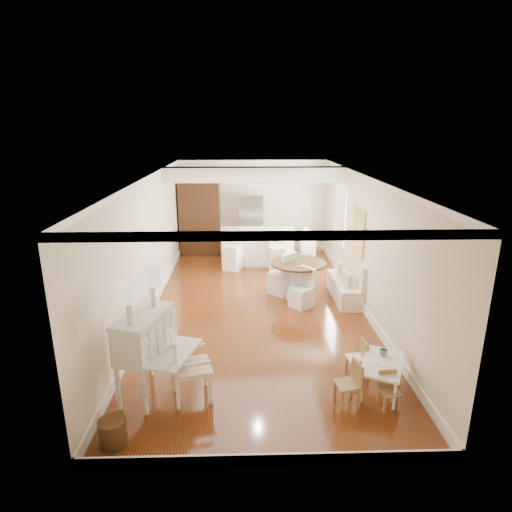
{
  "coord_description": "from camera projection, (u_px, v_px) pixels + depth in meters",
  "views": [
    {
      "loc": [
        -0.29,
        -8.49,
        3.77
      ],
      "look_at": [
        -0.02,
        0.3,
        1.09
      ],
      "focal_mm": 30.0,
      "sensor_mm": 36.0,
      "label": 1
    }
  ],
  "objects": [
    {
      "name": "kids_table",
      "position": [
        381.0,
        376.0,
        6.32
      ],
      "size": [
        0.88,
        1.06,
        0.46
      ],
      "primitive_type": "cube",
      "rotation": [
        0.0,
        0.0,
        -0.43
      ],
      "color": "silver",
      "rests_on": "ground"
    },
    {
      "name": "sideboard",
      "position": [
        306.0,
        247.0,
        12.38
      ],
      "size": [
        0.41,
        0.89,
        0.84
      ],
      "primitive_type": "cube",
      "rotation": [
        0.0,
        0.0,
        0.02
      ],
      "color": "beige",
      "rests_on": "ground"
    },
    {
      "name": "wicker_basket",
      "position": [
        113.0,
        432.0,
        5.24
      ],
      "size": [
        0.42,
        0.42,
        0.34
      ],
      "primitive_type": "cylinder",
      "rotation": [
        0.0,
        0.0,
        -0.27
      ],
      "color": "#533619",
      "rests_on": "ground"
    },
    {
      "name": "bar_stool_left",
      "position": [
        232.0,
        251.0,
        11.57
      ],
      "size": [
        0.56,
        0.56,
        1.06
      ],
      "primitive_type": "cube",
      "rotation": [
        0.0,
        0.0,
        -0.42
      ],
      "color": "white",
      "rests_on": "ground"
    },
    {
      "name": "bar_stool_right",
      "position": [
        277.0,
        252.0,
        11.54
      ],
      "size": [
        0.42,
        0.42,
        1.04
      ],
      "primitive_type": "cube",
      "rotation": [
        0.0,
        0.0,
        0.02
      ],
      "color": "silver",
      "rests_on": "ground"
    },
    {
      "name": "breakfast_counter",
      "position": [
        257.0,
        246.0,
        12.04
      ],
      "size": [
        2.05,
        0.65,
        1.03
      ],
      "primitive_type": "cube",
      "color": "white",
      "rests_on": "ground"
    },
    {
      "name": "branch_vase",
      "position": [
        306.0,
        229.0,
        12.21
      ],
      "size": [
        0.23,
        0.23,
        0.2
      ],
      "primitive_type": "imported",
      "rotation": [
        0.0,
        0.0,
        0.21
      ],
      "color": "silver",
      "rests_on": "sideboard"
    },
    {
      "name": "slip_chair_far",
      "position": [
        282.0,
        273.0,
        9.92
      ],
      "size": [
        0.7,
        0.7,
        1.02
      ],
      "primitive_type": "cube",
      "rotation": [
        0.0,
        0.0,
        -2.33
      ],
      "color": "silver",
      "rests_on": "ground"
    },
    {
      "name": "banquette",
      "position": [
        345.0,
        278.0,
        9.62
      ],
      "size": [
        0.52,
        1.6,
        0.98
      ],
      "primitive_type": "cube",
      "color": "silver",
      "rests_on": "ground"
    },
    {
      "name": "slip_chair_near",
      "position": [
        302.0,
        288.0,
        9.18
      ],
      "size": [
        0.59,
        0.59,
        0.86
      ],
      "primitive_type": "cube",
      "rotation": [
        0.0,
        0.0,
        -0.91
      ],
      "color": "white",
      "rests_on": "ground"
    },
    {
      "name": "kids_chair_c",
      "position": [
        389.0,
        390.0,
        5.91
      ],
      "size": [
        0.28,
        0.28,
        0.53
      ],
      "primitive_type": "cube",
      "rotation": [
        0.0,
        0.0,
        0.08
      ],
      "color": "#A17A49",
      "rests_on": "ground"
    },
    {
      "name": "fridge",
      "position": [
        263.0,
        225.0,
        12.94
      ],
      "size": [
        0.75,
        0.65,
        1.8
      ],
      "primitive_type": "imported",
      "color": "silver",
      "rests_on": "ground"
    },
    {
      "name": "pencil_cup",
      "position": [
        384.0,
        352.0,
        6.43
      ],
      "size": [
        0.14,
        0.14,
        0.09
      ],
      "primitive_type": "imported",
      "rotation": [
        0.0,
        0.0,
        0.24
      ],
      "color": "#5A9A63",
      "rests_on": "kids_table"
    },
    {
      "name": "pantry_cabinet",
      "position": [
        200.0,
        217.0,
        12.84
      ],
      "size": [
        1.2,
        0.6,
        2.3
      ],
      "primitive_type": "cube",
      "color": "#381E11",
      "rests_on": "ground"
    },
    {
      "name": "kids_chair_b",
      "position": [
        356.0,
        357.0,
        6.71
      ],
      "size": [
        0.31,
        0.31,
        0.58
      ],
      "primitive_type": "cube",
      "rotation": [
        0.0,
        0.0,
        -1.45
      ],
      "color": "#A9824D",
      "rests_on": "ground"
    },
    {
      "name": "dining_table",
      "position": [
        297.0,
        280.0,
        9.7
      ],
      "size": [
        1.32,
        1.32,
        0.85
      ],
      "primitive_type": "cylinder",
      "rotation": [
        0.0,
        0.0,
        0.07
      ],
      "color": "#492F17",
      "rests_on": "ground"
    },
    {
      "name": "kids_chair_a",
      "position": [
        347.0,
        384.0,
        5.96
      ],
      "size": [
        0.37,
        0.37,
        0.66
      ],
      "primitive_type": "cube",
      "rotation": [
        0.0,
        0.0,
        -1.37
      ],
      "color": "#9C7B47",
      "rests_on": "ground"
    },
    {
      "name": "secretary_bureau",
      "position": [
        146.0,
        355.0,
        6.11
      ],
      "size": [
        1.24,
        1.26,
        1.27
      ],
      "primitive_type": "cube",
      "rotation": [
        0.0,
        0.0,
        -0.29
      ],
      "color": "silver",
      "rests_on": "ground"
    },
    {
      "name": "room",
      "position": [
        259.0,
        215.0,
        8.96
      ],
      "size": [
        9.0,
        9.04,
        2.82
      ],
      "color": "brown",
      "rests_on": "ground"
    },
    {
      "name": "gustavian_armchair",
      "position": [
        191.0,
        366.0,
        6.06
      ],
      "size": [
        0.71,
        0.71,
        1.01
      ],
      "primitive_type": "cube",
      "rotation": [
        0.0,
        0.0,
        1.82
      ],
      "color": "silver",
      "rests_on": "ground"
    }
  ]
}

